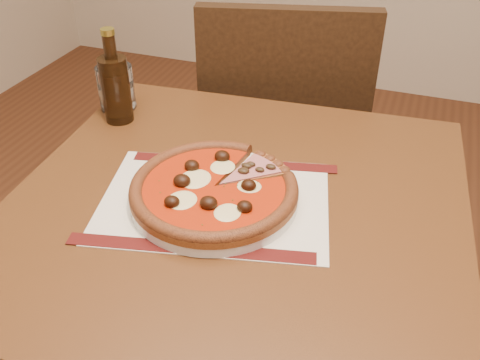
{
  "coord_description": "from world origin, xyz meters",
  "views": [
    {
      "loc": [
        -0.31,
        0.11,
        1.32
      ],
      "look_at": [
        -0.57,
        0.84,
        0.78
      ],
      "focal_mm": 40.0,
      "sensor_mm": 36.0,
      "label": 1
    }
  ],
  "objects_px": {
    "pizza": "(214,188)",
    "table": "(236,243)",
    "plate": "(214,197)",
    "water_glass": "(116,87)",
    "bottle": "(115,86)",
    "chair_far": "(283,134)"
  },
  "relations": [
    {
      "from": "pizza",
      "to": "bottle",
      "type": "bearing_deg",
      "value": 146.15
    },
    {
      "from": "table",
      "to": "pizza",
      "type": "bearing_deg",
      "value": -151.49
    },
    {
      "from": "pizza",
      "to": "table",
      "type": "bearing_deg",
      "value": 28.51
    },
    {
      "from": "table",
      "to": "water_glass",
      "type": "height_order",
      "value": "water_glass"
    },
    {
      "from": "table",
      "to": "water_glass",
      "type": "bearing_deg",
      "value": 147.5
    },
    {
      "from": "table",
      "to": "chair_far",
      "type": "xyz_separation_m",
      "value": [
        -0.08,
        0.61,
        -0.11
      ]
    },
    {
      "from": "water_glass",
      "to": "table",
      "type": "bearing_deg",
      "value": -32.5
    },
    {
      "from": "pizza",
      "to": "water_glass",
      "type": "bearing_deg",
      "value": 142.97
    },
    {
      "from": "water_glass",
      "to": "bottle",
      "type": "relative_size",
      "value": 0.48
    },
    {
      "from": "pizza",
      "to": "bottle",
      "type": "relative_size",
      "value": 1.42
    },
    {
      "from": "table",
      "to": "pizza",
      "type": "relative_size",
      "value": 2.92
    },
    {
      "from": "plate",
      "to": "pizza",
      "type": "relative_size",
      "value": 1.0
    },
    {
      "from": "table",
      "to": "chair_far",
      "type": "bearing_deg",
      "value": 97.45
    },
    {
      "from": "table",
      "to": "bottle",
      "type": "height_order",
      "value": "bottle"
    },
    {
      "from": "table",
      "to": "plate",
      "type": "bearing_deg",
      "value": -151.81
    },
    {
      "from": "pizza",
      "to": "chair_far",
      "type": "bearing_deg",
      "value": 94.12
    },
    {
      "from": "pizza",
      "to": "bottle",
      "type": "height_order",
      "value": "bottle"
    },
    {
      "from": "plate",
      "to": "water_glass",
      "type": "bearing_deg",
      "value": 143.03
    },
    {
      "from": "chair_far",
      "to": "pizza",
      "type": "bearing_deg",
      "value": 79.84
    },
    {
      "from": "chair_far",
      "to": "table",
      "type": "bearing_deg",
      "value": 83.17
    },
    {
      "from": "table",
      "to": "bottle",
      "type": "xyz_separation_m",
      "value": [
        -0.35,
        0.19,
        0.18
      ]
    },
    {
      "from": "water_glass",
      "to": "bottle",
      "type": "bearing_deg",
      "value": -56.83
    }
  ]
}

